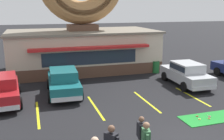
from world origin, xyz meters
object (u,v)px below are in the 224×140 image
(car_teal, at_px, (63,81))
(car_red, at_px, (2,88))
(trash_bin, at_px, (156,67))
(golf_ball, at_px, (208,115))
(car_silver, at_px, (186,73))
(pedestrian_leather_jacket_man, at_px, (141,135))

(car_teal, distance_m, car_red, 3.51)
(car_teal, xyz_separation_m, trash_bin, (7.92, 3.28, -0.37))
(trash_bin, bearing_deg, car_red, -161.79)
(golf_ball, distance_m, car_red, 11.09)
(car_silver, distance_m, car_red, 11.77)
(car_teal, relative_size, pedestrian_leather_jacket_man, 3.00)
(car_red, height_order, trash_bin, car_red)
(car_teal, height_order, car_silver, same)
(golf_ball, relative_size, pedestrian_leather_jacket_man, 0.03)
(car_silver, bearing_deg, trash_bin, 95.56)
(golf_ball, relative_size, car_teal, 0.01)
(pedestrian_leather_jacket_man, xyz_separation_m, trash_bin, (6.19, 11.14, -0.35))
(car_silver, xyz_separation_m, pedestrian_leather_jacket_man, (-6.56, -7.34, -0.02))
(car_red, xyz_separation_m, pedestrian_leather_jacket_man, (5.20, -7.39, -0.02))
(car_teal, xyz_separation_m, car_red, (-3.48, -0.47, 0.00))
(pedestrian_leather_jacket_man, bearing_deg, trash_bin, 60.92)
(golf_ball, xyz_separation_m, car_silver, (1.93, 5.00, 0.82))
(car_red, distance_m, pedestrian_leather_jacket_man, 9.04)
(golf_ball, relative_size, car_silver, 0.01)
(car_teal, bearing_deg, trash_bin, 22.47)
(car_silver, xyz_separation_m, trash_bin, (-0.37, 3.80, -0.37))
(car_teal, xyz_separation_m, car_silver, (8.29, -0.52, 0.00))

